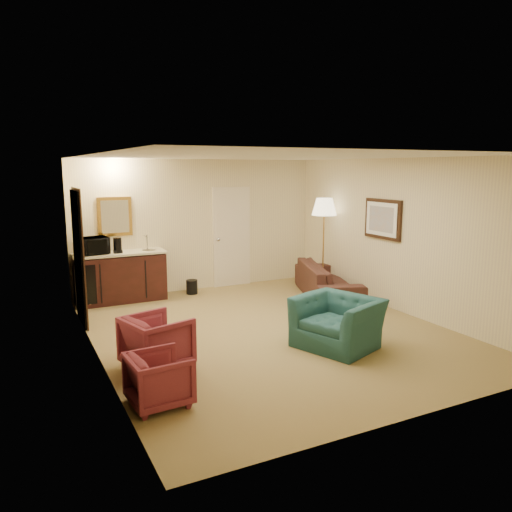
{
  "coord_description": "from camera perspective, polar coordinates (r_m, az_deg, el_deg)",
  "views": [
    {
      "loc": [
        -3.43,
        -6.4,
        2.45
      ],
      "look_at": [
        0.03,
        0.5,
        1.07
      ],
      "focal_mm": 35.0,
      "sensor_mm": 36.0,
      "label": 1
    }
  ],
  "objects": [
    {
      "name": "rose_chair_near",
      "position": [
        6.33,
        -11.27,
        -9.3
      ],
      "size": [
        0.83,
        0.86,
        0.73
      ],
      "primitive_type": "imported",
      "rotation": [
        0.0,
        0.0,
        1.84
      ],
      "color": "maroon",
      "rests_on": "ground"
    },
    {
      "name": "coffee_table",
      "position": [
        8.24,
        7.15,
        -5.78
      ],
      "size": [
        0.76,
        0.55,
        0.41
      ],
      "primitive_type": "cube",
      "rotation": [
        0.0,
        0.0,
        0.12
      ],
      "color": "#311D10",
      "rests_on": "ground"
    },
    {
      "name": "microwave",
      "position": [
        9.3,
        -18.29,
        1.31
      ],
      "size": [
        0.59,
        0.38,
        0.37
      ],
      "primitive_type": "imported",
      "rotation": [
        0.0,
        0.0,
        0.14
      ],
      "color": "black",
      "rests_on": "wetbar_cabinet"
    },
    {
      "name": "wetbar_cabinet",
      "position": [
        9.5,
        -15.23,
        -2.31
      ],
      "size": [
        1.64,
        0.58,
        0.92
      ],
      "primitive_type": "cube",
      "color": "#381411",
      "rests_on": "ground"
    },
    {
      "name": "rose_chair_far",
      "position": [
        5.41,
        -11.01,
        -13.4
      ],
      "size": [
        0.6,
        0.63,
        0.61
      ],
      "primitive_type": "imported",
      "rotation": [
        0.0,
        0.0,
        1.64
      ],
      "color": "maroon",
      "rests_on": "ground"
    },
    {
      "name": "coffee_maker",
      "position": [
        9.33,
        -15.54,
        1.18
      ],
      "size": [
        0.16,
        0.16,
        0.28
      ],
      "primitive_type": "cylinder",
      "rotation": [
        0.0,
        0.0,
        0.12
      ],
      "color": "black",
      "rests_on": "wetbar_cabinet"
    },
    {
      "name": "teal_armchair",
      "position": [
        6.97,
        9.32,
        -6.57
      ],
      "size": [
        1.02,
        1.23,
        0.93
      ],
      "primitive_type": "imported",
      "rotation": [
        0.0,
        0.0,
        -1.21
      ],
      "color": "#1F4D4D",
      "rests_on": "ground"
    },
    {
      "name": "waste_bin",
      "position": [
        9.85,
        -7.34,
        -3.52
      ],
      "size": [
        0.25,
        0.25,
        0.27
      ],
      "primitive_type": "cylinder",
      "rotation": [
        0.0,
        0.0,
        -0.14
      ],
      "color": "black",
      "rests_on": "ground"
    },
    {
      "name": "ground",
      "position": [
        7.66,
        1.51,
        -8.51
      ],
      "size": [
        6.0,
        6.0,
        0.0
      ],
      "primitive_type": "plane",
      "color": "olive",
      "rests_on": "ground"
    },
    {
      "name": "sofa",
      "position": [
        9.59,
        8.21,
        -2.16
      ],
      "size": [
        1.33,
        2.25,
        0.85
      ],
      "primitive_type": "imported",
      "rotation": [
        0.0,
        0.0,
        1.22
      ],
      "color": "black",
      "rests_on": "ground"
    },
    {
      "name": "room_walls",
      "position": [
        7.94,
        -1.68,
        4.83
      ],
      "size": [
        5.02,
        6.01,
        2.61
      ],
      "color": "beige",
      "rests_on": "ground"
    },
    {
      "name": "floor_lamp",
      "position": [
        10.08,
        7.71,
        1.36
      ],
      "size": [
        0.51,
        0.51,
        1.86
      ],
      "primitive_type": "cube",
      "rotation": [
        0.0,
        0.0,
        0.05
      ],
      "color": "#B5853C",
      "rests_on": "ground"
    }
  ]
}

